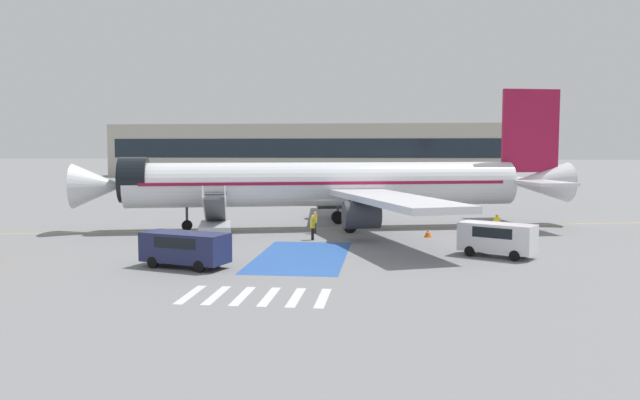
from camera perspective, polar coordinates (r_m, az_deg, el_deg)
ground_plane at (r=50.33m, az=0.48°, el=-2.71°), size 600.00×600.00×0.00m
apron_leadline_yellow at (r=51.07m, az=0.40°, el=-2.60°), size 73.33×18.43×0.01m
apron_stand_patch_blue at (r=37.96m, az=-1.70°, el=-5.18°), size 5.38×11.54×0.01m
apron_walkway_bar_0 at (r=28.95m, az=-11.76°, el=-8.45°), size 0.44×3.60×0.01m
apron_walkway_bar_1 at (r=28.60m, az=-9.45°, el=-8.58°), size 0.44×3.60×0.01m
apron_walkway_bar_2 at (r=28.30m, az=-7.08°, el=-8.69°), size 0.44×3.60×0.01m
apron_walkway_bar_3 at (r=28.06m, az=-4.67°, el=-8.79°), size 0.44×3.60×0.01m
apron_walkway_bar_4 at (r=27.86m, az=-2.22°, el=-8.88°), size 0.44×3.60×0.01m
apron_walkway_bar_5 at (r=27.71m, az=0.27°, el=-8.95°), size 0.44×3.60×0.01m
airliner at (r=50.84m, az=1.24°, el=1.46°), size 40.37×34.31×11.49m
boarding_stairs_forward at (r=46.19m, az=-9.56°, el=-2.23°), size 3.29×5.54×3.96m
fuel_tanker at (r=72.94m, az=9.43°, el=1.00°), size 8.83×3.11×3.58m
service_van_0 at (r=35.16m, az=-12.24°, el=-4.17°), size 5.21×3.25×1.93m
service_van_1 at (r=39.15m, az=15.89°, el=-3.25°), size 4.72×3.74×2.04m
ground_crew_0 at (r=47.97m, az=15.86°, el=-2.11°), size 0.47×0.32×1.67m
ground_crew_1 at (r=47.88m, az=-0.46°, el=-1.92°), size 0.29×0.46×1.70m
ground_crew_2 at (r=44.49m, az=-0.68°, el=-2.37°), size 0.40×0.49×1.78m
traffic_cone_0 at (r=46.73m, az=9.85°, el=-2.96°), size 0.58×0.58×0.65m
terminal_building at (r=139.94m, az=-1.09°, el=4.52°), size 88.54×12.10×11.71m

